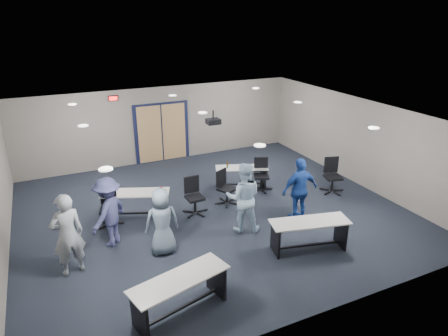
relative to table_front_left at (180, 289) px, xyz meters
name	(u,v)px	position (x,y,z in m)	size (l,w,h in m)	color
floor	(211,211)	(2.07, 3.40, -0.51)	(10.00, 10.00, 0.00)	black
back_wall	(161,125)	(2.07, 7.90, 0.84)	(10.00, 0.04, 2.70)	gray
front_wall	(316,254)	(2.07, -1.10, 0.84)	(10.00, 0.04, 2.70)	gray
right_wall	(357,141)	(7.07, 3.40, 0.84)	(0.04, 9.00, 2.70)	gray
ceiling	(210,116)	(2.07, 3.40, 2.19)	(10.00, 9.00, 0.04)	white
double_door	(162,133)	(2.07, 7.86, 0.54)	(2.00, 0.07, 2.20)	#111533
exit_sign	(113,98)	(0.47, 7.84, 1.94)	(0.32, 0.07, 0.18)	black
ceiling_projector	(213,121)	(2.37, 3.90, 1.89)	(0.35, 0.32, 0.37)	black
ceiling_can_lights	(206,115)	(2.07, 3.65, 2.16)	(6.24, 5.74, 0.02)	white
table_front_left	(180,289)	(0.00, 0.00, 0.00)	(1.95, 1.06, 0.75)	beige
table_front_right	(309,230)	(3.36, 0.74, -0.02)	(1.89, 1.01, 0.73)	beige
table_back_left	(136,200)	(0.16, 3.99, -0.02)	(1.85, 1.20, 0.83)	beige
table_back_right	(241,173)	(3.59, 4.53, -0.06)	(1.69, 1.08, 0.89)	beige
chair_back_a	(109,208)	(-0.59, 3.81, -0.03)	(0.61, 0.61, 0.97)	black
chair_back_b	(195,196)	(1.63, 3.48, 0.00)	(0.64, 0.64, 1.02)	black
chair_back_c	(227,188)	(2.67, 3.66, -0.02)	(0.62, 0.62, 0.99)	black
chair_back_d	(261,175)	(4.02, 4.04, -0.01)	(0.63, 0.63, 1.00)	black
chair_loose_right	(333,176)	(5.91, 3.01, 0.02)	(0.67, 0.67, 1.06)	black
person_gray	(68,235)	(-1.66, 2.12, 0.40)	(0.66, 0.44, 1.82)	#969DA3
person_plaid	(162,222)	(0.30, 2.04, 0.27)	(0.77, 0.50, 1.58)	slate
person_lightblue	(243,197)	(2.41, 2.16, 0.38)	(0.87, 0.68, 1.80)	#B4D4EE
person_navy	(300,190)	(3.97, 2.02, 0.35)	(1.01, 0.42, 1.72)	navy
person_back	(109,212)	(-0.71, 2.90, 0.33)	(1.09, 0.63, 1.69)	#3D3F6D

